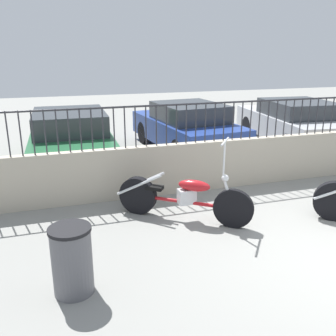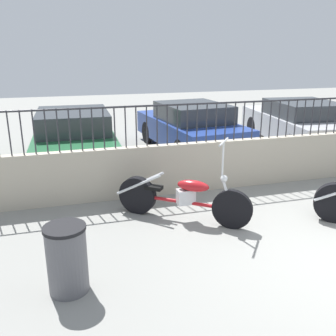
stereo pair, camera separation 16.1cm
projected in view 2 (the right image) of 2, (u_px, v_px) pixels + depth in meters
The scene contains 7 objects.
low_wall at pixel (241, 163), 7.52m from camera, with size 10.25×0.18×0.96m.
fence_railing at pixel (244, 114), 7.22m from camera, with size 10.25×0.04×0.75m.
motorcycle_red at pixel (176, 197), 6.04m from camera, with size 1.89×1.48×1.38m.
trash_bin at pixel (67, 259), 4.21m from camera, with size 0.48×0.48×0.81m.
car_green at pixel (74, 136), 9.04m from camera, with size 1.89×4.22×1.29m.
car_blue at pixel (190, 127), 10.12m from camera, with size 2.15×4.09×1.31m.
car_silver at pixel (299, 123), 10.67m from camera, with size 2.19×4.24×1.29m.
Camera 2 is at (-3.40, -3.51, 2.65)m, focal length 40.00 mm.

